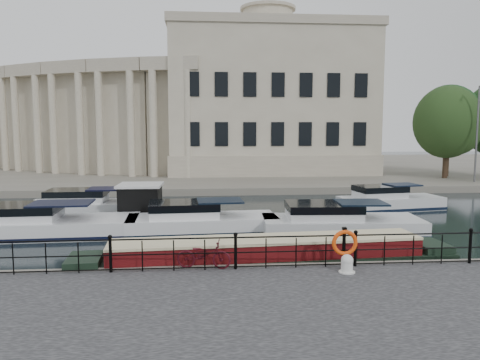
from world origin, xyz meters
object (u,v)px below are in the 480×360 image
(mooring_bollard, at_px, (347,264))
(life_ring_post, at_px, (345,243))
(narrowboat, at_px, (267,260))
(harbour_hut, at_px, (141,205))
(bicycle, at_px, (204,255))

(mooring_bollard, bearing_deg, life_ring_post, 90.44)
(narrowboat, bearing_deg, life_ring_post, -43.87)
(harbour_hut, bearing_deg, life_ring_post, -52.68)
(bicycle, distance_m, life_ring_post, 4.59)
(bicycle, xyz_separation_m, life_ring_post, (4.54, -0.51, 0.40))
(life_ring_post, relative_size, narrowboat, 0.10)
(bicycle, bearing_deg, mooring_bollard, -89.76)
(mooring_bollard, bearing_deg, narrowboat, 136.24)
(bicycle, xyz_separation_m, harbour_hut, (-3.36, 10.50, -0.06))
(life_ring_post, xyz_separation_m, harbour_hut, (-7.91, 11.01, -0.47))
(life_ring_post, bearing_deg, narrowboat, 140.29)
(narrowboat, height_order, harbour_hut, harbour_hut)
(life_ring_post, bearing_deg, bicycle, 173.60)
(bicycle, distance_m, narrowboat, 2.74)
(narrowboat, bearing_deg, mooring_bollard, -47.93)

